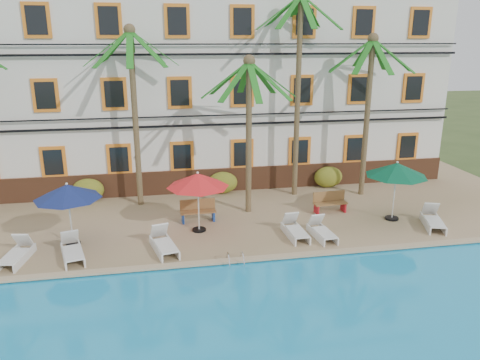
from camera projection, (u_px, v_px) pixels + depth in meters
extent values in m
plane|color=#384C23|center=(237.00, 256.00, 17.27)|extent=(100.00, 100.00, 0.00)
cube|color=tan|center=(218.00, 207.00, 21.94)|extent=(30.00, 12.00, 0.25)
cube|color=tan|center=(242.00, 260.00, 16.34)|extent=(30.00, 0.35, 0.06)
cube|color=silver|center=(204.00, 86.00, 25.16)|extent=(25.00, 6.00, 10.00)
cube|color=brown|center=(213.00, 180.00, 23.56)|extent=(25.00, 0.12, 1.20)
cube|color=orange|center=(54.00, 162.00, 21.88)|extent=(1.15, 0.10, 1.50)
cube|color=black|center=(53.00, 162.00, 21.84)|extent=(0.85, 0.04, 1.20)
cube|color=orange|center=(119.00, 159.00, 22.41)|extent=(1.15, 0.10, 1.50)
cube|color=black|center=(119.00, 159.00, 22.36)|extent=(0.85, 0.04, 1.20)
cube|color=orange|center=(182.00, 156.00, 22.93)|extent=(1.15, 0.10, 1.50)
cube|color=black|center=(182.00, 157.00, 22.88)|extent=(0.85, 0.04, 1.20)
cube|color=orange|center=(242.00, 154.00, 23.45)|extent=(1.15, 0.10, 1.50)
cube|color=black|center=(242.00, 154.00, 23.40)|extent=(0.85, 0.04, 1.20)
cube|color=orange|center=(299.00, 151.00, 23.97)|extent=(1.15, 0.10, 1.50)
cube|color=black|center=(300.00, 152.00, 23.93)|extent=(0.85, 0.04, 1.20)
cube|color=orange|center=(354.00, 149.00, 24.49)|extent=(1.15, 0.10, 1.50)
cube|color=black|center=(355.00, 149.00, 24.45)|extent=(0.85, 0.04, 1.20)
cube|color=orange|center=(407.00, 147.00, 25.02)|extent=(1.15, 0.10, 1.50)
cube|color=black|center=(408.00, 147.00, 24.97)|extent=(0.85, 0.04, 1.20)
cube|color=orange|center=(46.00, 95.00, 20.98)|extent=(1.15, 0.10, 1.50)
cube|color=black|center=(45.00, 95.00, 20.94)|extent=(0.85, 0.04, 1.20)
cube|color=orange|center=(114.00, 94.00, 21.51)|extent=(1.15, 0.10, 1.50)
cube|color=black|center=(114.00, 94.00, 21.46)|extent=(0.85, 0.04, 1.20)
cube|color=orange|center=(180.00, 93.00, 22.03)|extent=(1.15, 0.10, 1.50)
cube|color=black|center=(180.00, 93.00, 21.98)|extent=(0.85, 0.04, 1.20)
cube|color=orange|center=(242.00, 91.00, 22.55)|extent=(1.15, 0.10, 1.50)
cube|color=black|center=(242.00, 92.00, 22.50)|extent=(0.85, 0.04, 1.20)
cube|color=orange|center=(302.00, 90.00, 23.07)|extent=(1.15, 0.10, 1.50)
cube|color=black|center=(302.00, 90.00, 23.03)|extent=(0.85, 0.04, 1.20)
cube|color=orange|center=(359.00, 89.00, 23.60)|extent=(1.15, 0.10, 1.50)
cube|color=black|center=(359.00, 89.00, 23.55)|extent=(0.85, 0.04, 1.20)
cube|color=orange|center=(413.00, 88.00, 24.12)|extent=(1.15, 0.10, 1.50)
cube|color=black|center=(414.00, 88.00, 24.07)|extent=(0.85, 0.04, 1.20)
cube|color=orange|center=(37.00, 20.00, 20.06)|extent=(1.15, 0.10, 1.50)
cube|color=black|center=(36.00, 20.00, 20.01)|extent=(0.85, 0.04, 1.20)
cube|color=orange|center=(109.00, 21.00, 20.58)|extent=(1.15, 0.10, 1.50)
cube|color=black|center=(109.00, 21.00, 20.53)|extent=(0.85, 0.04, 1.20)
cube|color=orange|center=(177.00, 21.00, 21.10)|extent=(1.15, 0.10, 1.50)
cube|color=black|center=(177.00, 21.00, 21.05)|extent=(0.85, 0.04, 1.20)
cube|color=orange|center=(242.00, 22.00, 21.62)|extent=(1.15, 0.10, 1.50)
cube|color=black|center=(242.00, 21.00, 21.58)|extent=(0.85, 0.04, 1.20)
cube|color=orange|center=(304.00, 22.00, 22.15)|extent=(1.15, 0.10, 1.50)
cube|color=black|center=(305.00, 22.00, 22.10)|extent=(0.85, 0.04, 1.20)
cube|color=orange|center=(364.00, 22.00, 22.67)|extent=(1.15, 0.10, 1.50)
cube|color=black|center=(364.00, 22.00, 22.62)|extent=(0.85, 0.04, 1.20)
cube|color=orange|center=(420.00, 23.00, 23.19)|extent=(1.15, 0.10, 1.50)
cube|color=black|center=(421.00, 23.00, 23.14)|extent=(0.85, 0.04, 1.20)
cube|color=black|center=(212.00, 125.00, 22.60)|extent=(25.00, 0.08, 0.10)
cube|color=black|center=(212.00, 115.00, 22.47)|extent=(25.00, 0.08, 0.06)
cube|color=black|center=(211.00, 54.00, 21.64)|extent=(25.00, 0.08, 0.10)
cube|color=black|center=(211.00, 44.00, 21.51)|extent=(25.00, 0.08, 0.06)
cylinder|color=brown|center=(135.00, 122.00, 20.81)|extent=(0.26, 0.26, 7.80)
sphere|color=brown|center=(129.00, 30.00, 19.68)|extent=(0.50, 0.50, 0.50)
cube|color=#186519|center=(132.00, 48.00, 20.84)|extent=(0.28, 2.03, 1.51)
cube|color=#186519|center=(115.00, 48.00, 20.44)|extent=(1.63, 1.63, 1.51)
cube|color=#186519|center=(106.00, 48.00, 19.72)|extent=(2.03, 0.28, 1.51)
cube|color=#186519|center=(112.00, 48.00, 19.11)|extent=(1.63, 1.63, 1.51)
cube|color=#186519|center=(130.00, 48.00, 18.95)|extent=(0.28, 2.03, 1.51)
cube|color=#186519|center=(148.00, 48.00, 19.35)|extent=(1.63, 1.63, 1.51)
cube|color=#186519|center=(155.00, 48.00, 20.07)|extent=(2.03, 0.28, 1.51)
cube|color=#186519|center=(148.00, 48.00, 20.69)|extent=(1.63, 1.63, 1.51)
cylinder|color=brown|center=(249.00, 140.00, 20.08)|extent=(0.26, 0.26, 6.57)
sphere|color=brown|center=(249.00, 61.00, 19.13)|extent=(0.50, 0.50, 0.50)
cube|color=#186519|center=(244.00, 77.00, 20.29)|extent=(0.28, 2.03, 1.51)
cube|color=#186519|center=(229.00, 78.00, 19.89)|extent=(1.63, 1.63, 1.51)
cube|color=#186519|center=(225.00, 80.00, 19.17)|extent=(2.03, 0.28, 1.51)
cube|color=#186519|center=(235.00, 81.00, 18.55)|extent=(1.63, 1.63, 1.51)
cube|color=#186519|center=(254.00, 81.00, 18.40)|extent=(0.28, 2.03, 1.51)
cube|color=#186519|center=(270.00, 80.00, 18.80)|extent=(1.63, 1.63, 1.51)
cube|color=#186519|center=(273.00, 79.00, 19.52)|extent=(2.03, 0.28, 1.51)
cube|color=#186519|center=(262.00, 78.00, 20.13)|extent=(1.63, 1.63, 1.51)
cylinder|color=brown|center=(298.00, 100.00, 22.01)|extent=(0.26, 0.26, 9.31)
cube|color=#186519|center=(294.00, 13.00, 21.82)|extent=(0.28, 2.03, 1.51)
cube|color=#186519|center=(281.00, 13.00, 21.42)|extent=(1.63, 1.63, 1.51)
cube|color=#186519|center=(279.00, 12.00, 20.70)|extent=(2.03, 0.28, 1.51)
cube|color=#186519|center=(290.00, 11.00, 20.08)|extent=(1.63, 1.63, 1.51)
cube|color=#186519|center=(308.00, 11.00, 19.93)|extent=(0.28, 2.03, 1.51)
cube|color=#186519|center=(321.00, 12.00, 20.33)|extent=(1.63, 1.63, 1.51)
cube|color=#186519|center=(322.00, 12.00, 21.05)|extent=(2.03, 0.28, 1.51)
cube|color=#186519|center=(311.00, 13.00, 21.66)|extent=(1.63, 1.63, 1.51)
cylinder|color=brown|center=(367.00, 120.00, 22.29)|extent=(0.26, 0.26, 7.45)
sphere|color=brown|center=(373.00, 38.00, 21.21)|extent=(0.50, 0.50, 0.50)
cube|color=#186519|center=(362.00, 55.00, 22.37)|extent=(0.28, 2.03, 1.51)
cube|color=#186519|center=(351.00, 55.00, 21.97)|extent=(1.63, 1.63, 1.51)
cube|color=#186519|center=(351.00, 55.00, 21.25)|extent=(2.03, 0.28, 1.51)
cube|color=#186519|center=(364.00, 56.00, 20.63)|extent=(1.63, 1.63, 1.51)
cube|color=#186519|center=(382.00, 56.00, 20.48)|extent=(0.28, 2.03, 1.51)
cube|color=#186519|center=(394.00, 56.00, 20.88)|extent=(1.63, 1.63, 1.51)
cube|color=#186519|center=(392.00, 55.00, 21.60)|extent=(2.03, 0.28, 1.51)
cube|color=#186519|center=(379.00, 55.00, 22.22)|extent=(1.63, 1.63, 1.51)
ellipsoid|color=#265418|center=(88.00, 190.00, 22.20)|extent=(1.50, 0.90, 1.10)
ellipsoid|color=#265418|center=(222.00, 183.00, 23.33)|extent=(1.50, 0.90, 1.10)
ellipsoid|color=#265418|center=(328.00, 177.00, 24.30)|extent=(1.50, 0.90, 1.10)
cylinder|color=black|center=(73.00, 244.00, 17.60)|extent=(0.55, 0.55, 0.08)
cylinder|color=silver|center=(70.00, 215.00, 17.27)|extent=(0.06, 0.06, 2.35)
cone|color=navy|center=(67.00, 192.00, 17.00)|extent=(2.45, 2.45, 0.54)
sphere|color=silver|center=(67.00, 184.00, 16.92)|extent=(0.10, 0.10, 0.10)
cylinder|color=black|center=(199.00, 230.00, 18.89)|extent=(0.56, 0.56, 0.08)
cylinder|color=silver|center=(198.00, 203.00, 18.56)|extent=(0.06, 0.06, 2.39)
cone|color=red|center=(198.00, 180.00, 18.28)|extent=(2.49, 2.49, 0.55)
sphere|color=silver|center=(198.00, 173.00, 18.20)|extent=(0.10, 0.10, 0.10)
cylinder|color=black|center=(392.00, 218.00, 20.09)|extent=(0.58, 0.58, 0.08)
cylinder|color=silver|center=(394.00, 192.00, 19.74)|extent=(0.06, 0.06, 2.48)
cone|color=#064E31|center=(397.00, 169.00, 19.46)|extent=(2.58, 2.58, 0.57)
sphere|color=silver|center=(397.00, 162.00, 19.37)|extent=(0.10, 0.10, 0.10)
cube|color=silver|center=(13.00, 256.00, 15.96)|extent=(0.79, 1.34, 0.06)
cube|color=silver|center=(23.00, 240.00, 16.73)|extent=(0.65, 0.56, 0.63)
cube|color=silver|center=(8.00, 258.00, 16.24)|extent=(0.37, 1.78, 0.29)
cube|color=silver|center=(25.00, 258.00, 16.25)|extent=(0.37, 1.78, 0.29)
cube|color=silver|center=(73.00, 253.00, 16.21)|extent=(0.90, 1.42, 0.06)
cube|color=silver|center=(70.00, 237.00, 16.93)|extent=(0.70, 0.61, 0.65)
cube|color=silver|center=(64.00, 256.00, 16.35)|extent=(0.51, 1.82, 0.30)
cube|color=silver|center=(82.00, 253.00, 16.59)|extent=(0.51, 1.82, 0.30)
cube|color=silver|center=(166.00, 246.00, 16.75)|extent=(0.90, 1.44, 0.06)
cube|color=silver|center=(159.00, 230.00, 17.50)|extent=(0.71, 0.62, 0.67)
cube|color=silver|center=(156.00, 249.00, 16.91)|extent=(0.49, 1.87, 0.31)
cube|color=silver|center=(172.00, 246.00, 17.15)|extent=(0.49, 1.87, 0.31)
cube|color=silver|center=(297.00, 232.00, 18.02)|extent=(0.64, 1.29, 0.06)
cube|color=silver|center=(290.00, 218.00, 18.77)|extent=(0.60, 0.49, 0.63)
cube|color=silver|center=(288.00, 234.00, 18.23)|extent=(0.13, 1.80, 0.29)
cube|color=silver|center=(302.00, 232.00, 18.35)|extent=(0.13, 1.80, 0.29)
cube|color=silver|center=(325.00, 233.00, 17.94)|extent=(0.65, 1.25, 0.06)
cube|color=silver|center=(316.00, 220.00, 18.66)|extent=(0.59, 0.49, 0.60)
cube|color=silver|center=(315.00, 235.00, 18.14)|extent=(0.18, 1.72, 0.28)
cube|color=silver|center=(328.00, 233.00, 18.27)|extent=(0.18, 1.72, 0.28)
cube|color=silver|center=(435.00, 222.00, 18.94)|extent=(1.01, 1.45, 0.06)
cube|color=silver|center=(430.00, 209.00, 19.74)|extent=(0.74, 0.66, 0.66)
cube|color=silver|center=(425.00, 223.00, 19.28)|extent=(0.68, 1.80, 0.31)
cube|color=silver|center=(441.00, 224.00, 19.19)|extent=(0.68, 1.80, 0.31)
cube|color=olive|center=(198.00, 212.00, 19.74)|extent=(1.52, 0.51, 0.06)
cube|color=olive|center=(197.00, 204.00, 19.87)|extent=(1.50, 0.12, 0.45)
cube|color=#1B3F96|center=(183.00, 218.00, 19.67)|extent=(0.10, 0.45, 0.40)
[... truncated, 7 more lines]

